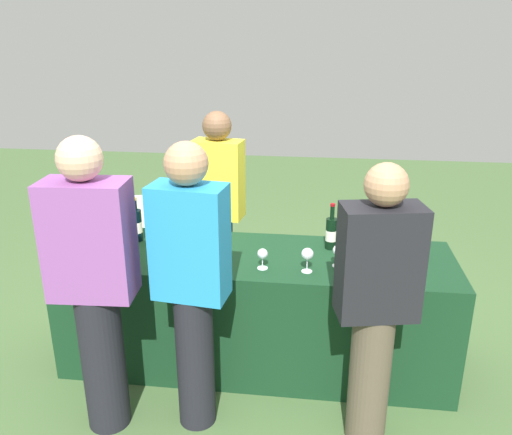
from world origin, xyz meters
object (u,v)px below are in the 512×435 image
(wine_bottle_1, at_px, (193,225))
(server_pouring, at_px, (219,206))
(guest_2, at_px, (376,302))
(guest_1, at_px, (192,281))
(wine_glass_2, at_px, (215,249))
(menu_board, at_px, (134,245))
(wine_glass_0, at_px, (177,247))
(wine_glass_1, at_px, (198,246))
(wine_bottle_0, at_px, (136,225))
(wine_glass_4, at_px, (307,255))
(wine_bottle_2, at_px, (331,233))
(wine_glass_5, at_px, (338,251))
(wine_glass_3, at_px, (263,255))
(guest_0, at_px, (94,282))
(ice_bucket, at_px, (380,248))
(wine_bottle_3, at_px, (407,240))

(wine_bottle_1, relative_size, server_pouring, 0.21)
(guest_2, bearing_deg, guest_1, 168.21)
(wine_glass_2, height_order, menu_board, wine_glass_2)
(wine_glass_0, relative_size, wine_glass_1, 1.06)
(wine_bottle_0, relative_size, wine_bottle_1, 0.92)
(wine_glass_4, relative_size, guest_2, 0.10)
(wine_bottle_2, bearing_deg, wine_bottle_1, -179.80)
(wine_bottle_2, xyz_separation_m, wine_glass_2, (-0.70, -0.32, -0.01))
(wine_glass_0, bearing_deg, wine_bottle_2, 20.65)
(wine_glass_5, xyz_separation_m, server_pouring, (-0.87, 0.77, -0.01))
(wine_glass_0, relative_size, guest_2, 0.10)
(wine_bottle_2, height_order, wine_glass_2, wine_bottle_2)
(wine_bottle_1, xyz_separation_m, wine_glass_0, (-0.01, -0.34, -0.01))
(guest_2, height_order, menu_board, guest_2)
(wine_glass_3, xyz_separation_m, guest_1, (-0.32, -0.42, 0.02))
(server_pouring, bearing_deg, wine_glass_5, 146.00)
(wine_bottle_2, bearing_deg, guest_1, -133.12)
(wine_glass_4, height_order, menu_board, wine_glass_4)
(wine_bottle_0, bearing_deg, guest_0, -85.43)
(wine_glass_0, relative_size, wine_glass_3, 1.17)
(wine_bottle_0, relative_size, guest_2, 0.19)
(wine_glass_3, distance_m, menu_board, 1.65)
(wine_bottle_1, height_order, wine_bottle_2, wine_bottle_1)
(wine_bottle_0, distance_m, ice_bucket, 1.58)
(wine_bottle_3, xyz_separation_m, wine_glass_0, (-1.38, -0.25, -0.01))
(guest_2, bearing_deg, wine_glass_4, 119.06)
(menu_board, bearing_deg, wine_bottle_0, -79.97)
(wine_glass_4, height_order, ice_bucket, ice_bucket)
(wine_bottle_0, height_order, wine_glass_3, wine_bottle_0)
(guest_0, bearing_deg, wine_bottle_1, 66.40)
(guest_1, bearing_deg, server_pouring, 101.60)
(wine_bottle_0, bearing_deg, guest_2, -26.94)
(wine_glass_1, distance_m, wine_glass_5, 0.84)
(wine_glass_5, bearing_deg, wine_bottle_0, 169.70)
(wine_bottle_0, bearing_deg, wine_glass_1, -28.97)
(wine_glass_5, bearing_deg, wine_glass_3, -168.74)
(wine_bottle_1, bearing_deg, wine_glass_1, -70.05)
(guest_1, distance_m, menu_board, 1.76)
(guest_0, height_order, menu_board, guest_0)
(wine_glass_0, bearing_deg, wine_bottle_1, 87.88)
(wine_glass_1, bearing_deg, wine_glass_5, 1.83)
(wine_glass_0, distance_m, wine_glass_4, 0.78)
(ice_bucket, relative_size, guest_0, 0.14)
(wine_bottle_3, bearing_deg, guest_1, -150.38)
(wine_glass_5, height_order, menu_board, wine_glass_5)
(wine_bottle_3, distance_m, ice_bucket, 0.20)
(wine_glass_2, bearing_deg, server_pouring, 99.35)
(wine_glass_3, relative_size, wine_glass_4, 0.85)
(wine_glass_0, distance_m, guest_0, 0.59)
(wine_glass_5, bearing_deg, guest_2, -71.41)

